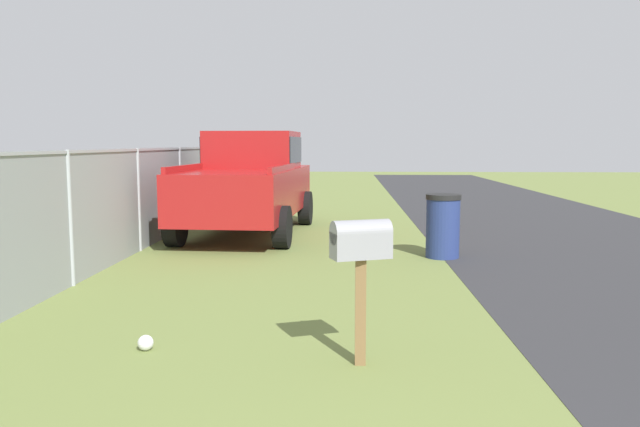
{
  "coord_description": "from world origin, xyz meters",
  "views": [
    {
      "loc": [
        -0.6,
        0.4,
        1.84
      ],
      "look_at": [
        4.39,
        0.62,
        1.27
      ],
      "focal_mm": 34.73,
      "sensor_mm": 36.0,
      "label": 1
    }
  ],
  "objects": [
    {
      "name": "litter_bag_near_hydrant",
      "position": [
        4.68,
        2.19,
        0.07
      ],
      "size": [
        0.14,
        0.14,
        0.14
      ],
      "primitive_type": "sphere",
      "color": "silver",
      "rests_on": "ground"
    },
    {
      "name": "trash_bin",
      "position": [
        9.38,
        -1.15,
        0.52
      ],
      "size": [
        0.56,
        0.56,
        1.03
      ],
      "color": "navy",
      "rests_on": "ground"
    },
    {
      "name": "mailbox",
      "position": [
        4.42,
        0.28,
        0.97
      ],
      "size": [
        0.36,
        0.52,
        1.22
      ],
      "rotation": [
        0.0,
        0.0,
        0.35
      ],
      "color": "brown",
      "rests_on": "ground"
    },
    {
      "name": "fence_section",
      "position": [
        8.45,
        3.96,
        0.95
      ],
      "size": [
        13.21,
        0.07,
        1.76
      ],
      "color": "#9EA3A8",
      "rests_on": "ground"
    },
    {
      "name": "pickup_truck",
      "position": [
        11.97,
        2.4,
        1.1
      ],
      "size": [
        5.02,
        2.43,
        2.09
      ],
      "rotation": [
        0.0,
        0.0,
        -0.06
      ],
      "color": "maroon",
      "rests_on": "ground"
    }
  ]
}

